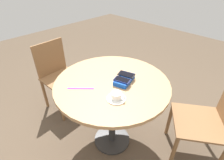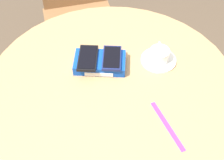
{
  "view_description": "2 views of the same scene",
  "coord_description": "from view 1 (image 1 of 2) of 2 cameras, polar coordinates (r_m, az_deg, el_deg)",
  "views": [
    {
      "loc": [
        0.88,
        0.86,
        1.63
      ],
      "look_at": [
        0.0,
        0.0,
        0.8
      ],
      "focal_mm": 28.0,
      "sensor_mm": 36.0,
      "label": 1
    },
    {
      "loc": [
        0.27,
        -0.73,
        1.7
      ],
      "look_at": [
        0.0,
        0.0,
        0.8
      ],
      "focal_mm": 50.0,
      "sensor_mm": 36.0,
      "label": 2
    }
  ],
  "objects": [
    {
      "name": "ground_plane",
      "position": [
        2.04,
        0.0,
        -18.84
      ],
      "size": [
        8.0,
        8.0,
        0.0
      ],
      "primitive_type": "plane",
      "color": "brown"
    },
    {
      "name": "round_table",
      "position": [
        1.56,
        0.0,
        -4.06
      ],
      "size": [
        0.99,
        0.99,
        0.78
      ],
      "color": "#2D2D2D",
      "rests_on": "ground_plane"
    },
    {
      "name": "phone_box",
      "position": [
        1.49,
        4.01,
        0.14
      ],
      "size": [
        0.23,
        0.17,
        0.04
      ],
      "color": "#0F42AD",
      "rests_on": "round_table"
    },
    {
      "name": "phone_black",
      "position": [
        1.52,
        4.72,
        1.86
      ],
      "size": [
        0.11,
        0.16,
        0.01
      ],
      "color": "black",
      "rests_on": "phone_box"
    },
    {
      "name": "phone_navy",
      "position": [
        1.44,
        3.34,
        0.06
      ],
      "size": [
        0.11,
        0.15,
        0.01
      ],
      "color": "navy",
      "rests_on": "phone_box"
    },
    {
      "name": "saucer",
      "position": [
        1.32,
        1.43,
        -6.1
      ],
      "size": [
        0.15,
        0.15,
        0.01
      ],
      "primitive_type": "cylinder",
      "color": "white",
      "rests_on": "round_table"
    },
    {
      "name": "coffee_cup",
      "position": [
        1.3,
        1.56,
        -5.13
      ],
      "size": [
        0.08,
        0.11,
        0.05
      ],
      "color": "white",
      "rests_on": "saucer"
    },
    {
      "name": "lanyard_strap",
      "position": [
        1.44,
        -10.22,
        -2.74
      ],
      "size": [
        0.16,
        0.17,
        0.0
      ],
      "primitive_type": "cube",
      "rotation": [
        0.0,
        0.0,
        -0.81
      ],
      "color": "purple",
      "rests_on": "round_table"
    },
    {
      "name": "chair_near_window",
      "position": [
        1.81,
        28.68,
        -11.91
      ],
      "size": [
        0.61,
        0.61,
        0.84
      ],
      "color": "brown",
      "rests_on": "ground_plane"
    },
    {
      "name": "chair_far_side",
      "position": [
        2.27,
        -16.92,
        1.38
      ],
      "size": [
        0.43,
        0.43,
        0.87
      ],
      "color": "brown",
      "rests_on": "ground_plane"
    }
  ]
}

